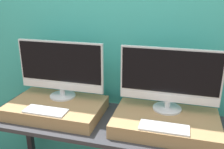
{
  "coord_description": "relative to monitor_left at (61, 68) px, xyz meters",
  "views": [
    {
      "loc": [
        0.46,
        -1.24,
        1.7
      ],
      "look_at": [
        0.0,
        0.41,
        1.1
      ],
      "focal_mm": 40.0,
      "sensor_mm": 36.0,
      "label": 1
    }
  ],
  "objects": [
    {
      "name": "wall_back",
      "position": [
        0.41,
        0.25,
        0.19
      ],
      "size": [
        8.0,
        0.04,
        2.6
      ],
      "color": "teal",
      "rests_on": "ground_plane"
    },
    {
      "name": "wooden_riser_left",
      "position": [
        0.0,
        -0.11,
        -0.28
      ],
      "size": [
        0.7,
        0.45,
        0.09
      ],
      "color": "#99754C",
      "rests_on": "workbench"
    },
    {
      "name": "wooden_riser_right",
      "position": [
        0.81,
        -0.11,
        -0.28
      ],
      "size": [
        0.7,
        0.45,
        0.09
      ],
      "color": "#99754C",
      "rests_on": "workbench"
    },
    {
      "name": "keyboard_right",
      "position": [
        0.81,
        -0.27,
        -0.23
      ],
      "size": [
        0.3,
        0.12,
        0.01
      ],
      "color": "silver",
      "rests_on": "wooden_riser_right"
    },
    {
      "name": "monitor_left",
      "position": [
        0.0,
        0.0,
        0.0
      ],
      "size": [
        0.68,
        0.2,
        0.45
      ],
      "color": "silver",
      "rests_on": "wooden_riser_left"
    },
    {
      "name": "keyboard_left",
      "position": [
        -0.0,
        -0.27,
        -0.23
      ],
      "size": [
        0.3,
        0.12,
        0.01
      ],
      "color": "silver",
      "rests_on": "wooden_riser_left"
    },
    {
      "name": "workbench",
      "position": [
        0.41,
        -0.11,
        -0.42
      ],
      "size": [
        1.8,
        0.58,
        0.78
      ],
      "color": "#2D2D33",
      "rests_on": "ground_plane"
    },
    {
      "name": "monitor_right",
      "position": [
        0.81,
        0.0,
        0.0
      ],
      "size": [
        0.68,
        0.2,
        0.45
      ],
      "color": "silver",
      "rests_on": "wooden_riser_right"
    }
  ]
}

